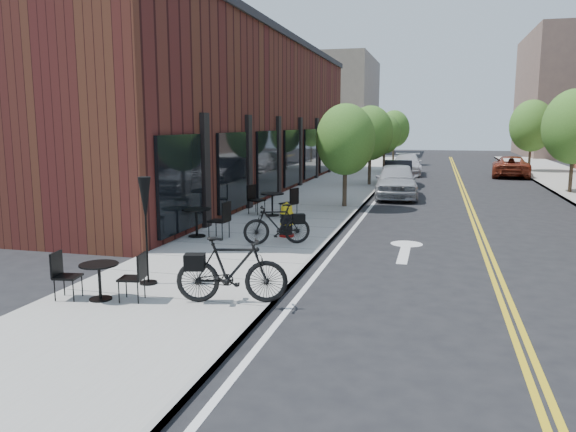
% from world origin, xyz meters
% --- Properties ---
extents(ground, '(120.00, 120.00, 0.00)m').
position_xyz_m(ground, '(0.00, 0.00, 0.00)').
color(ground, black).
rests_on(ground, ground).
extents(sidewalk_near, '(4.00, 70.00, 0.12)m').
position_xyz_m(sidewalk_near, '(-2.00, 10.00, 0.06)').
color(sidewalk_near, '#9E9B93').
rests_on(sidewalk_near, ground).
extents(building_near, '(5.00, 28.00, 7.00)m').
position_xyz_m(building_near, '(-6.50, 14.00, 3.50)').
color(building_near, '#461916').
rests_on(building_near, ground).
extents(bg_building_left, '(8.00, 14.00, 10.00)m').
position_xyz_m(bg_building_left, '(-8.00, 48.00, 5.00)').
color(bg_building_left, '#726656').
rests_on(bg_building_left, ground).
extents(tree_near_a, '(2.20, 2.20, 3.81)m').
position_xyz_m(tree_near_a, '(-0.60, 9.00, 2.60)').
color(tree_near_a, '#382B1E').
rests_on(tree_near_a, sidewalk_near).
extents(tree_near_b, '(2.30, 2.30, 3.98)m').
position_xyz_m(tree_near_b, '(-0.60, 17.00, 2.71)').
color(tree_near_b, '#382B1E').
rests_on(tree_near_b, sidewalk_near).
extents(tree_near_c, '(2.10, 2.10, 3.67)m').
position_xyz_m(tree_near_c, '(-0.60, 25.00, 2.53)').
color(tree_near_c, '#382B1E').
rests_on(tree_near_c, sidewalk_near).
extents(tree_near_d, '(2.40, 2.40, 4.11)m').
position_xyz_m(tree_near_d, '(-0.60, 33.00, 2.79)').
color(tree_near_d, '#382B1E').
rests_on(tree_near_d, sidewalk_near).
extents(tree_far_b, '(2.80, 2.80, 4.62)m').
position_xyz_m(tree_far_b, '(8.60, 16.00, 3.06)').
color(tree_far_b, '#382B1E').
rests_on(tree_far_b, sidewalk_far).
extents(tree_far_c, '(2.80, 2.80, 4.62)m').
position_xyz_m(tree_far_c, '(8.60, 28.00, 3.06)').
color(tree_far_c, '#382B1E').
rests_on(tree_far_c, sidewalk_far).
extents(fire_hydrant, '(0.43, 0.43, 0.95)m').
position_xyz_m(fire_hydrant, '(-1.22, 2.88, 0.57)').
color(fire_hydrant, maroon).
rests_on(fire_hydrant, sidewalk_near).
extents(bicycle_left, '(1.78, 1.15, 1.04)m').
position_xyz_m(bicycle_left, '(-1.21, 1.84, 0.64)').
color(bicycle_left, black).
rests_on(bicycle_left, sidewalk_near).
extents(bicycle_right, '(2.00, 1.00, 1.16)m').
position_xyz_m(bicycle_right, '(-0.64, -2.95, 0.70)').
color(bicycle_right, black).
rests_on(bicycle_right, sidewalk_near).
extents(bistro_set_a, '(1.60, 0.78, 0.84)m').
position_xyz_m(bistro_set_a, '(-2.95, -3.39, 0.54)').
color(bistro_set_a, black).
rests_on(bistro_set_a, sidewalk_near).
extents(bistro_set_b, '(1.90, 0.89, 1.01)m').
position_xyz_m(bistro_set_b, '(-3.60, 2.23, 0.63)').
color(bistro_set_b, black).
rests_on(bistro_set_b, sidewalk_near).
extents(bistro_set_c, '(1.87, 1.10, 0.99)m').
position_xyz_m(bistro_set_c, '(-2.60, 6.18, 0.62)').
color(bistro_set_c, black).
rests_on(bistro_set_c, sidewalk_near).
extents(patio_umbrella, '(0.34, 0.34, 2.07)m').
position_xyz_m(patio_umbrella, '(-2.63, -2.27, 1.61)').
color(patio_umbrella, black).
rests_on(patio_umbrella, sidewalk_near).
extents(parked_car_a, '(2.08, 4.52, 1.50)m').
position_xyz_m(parked_car_a, '(1.05, 12.84, 0.75)').
color(parked_car_a, '#A4A7AD').
rests_on(parked_car_a, ground).
extents(parked_car_b, '(1.64, 4.06, 1.31)m').
position_xyz_m(parked_car_b, '(0.80, 17.66, 0.65)').
color(parked_car_b, black).
rests_on(parked_car_b, ground).
extents(parked_car_c, '(1.99, 4.61, 1.32)m').
position_xyz_m(parked_car_c, '(0.89, 24.35, 0.66)').
color(parked_car_c, silver).
rests_on(parked_car_c, ground).
extents(parked_car_far, '(2.51, 4.73, 1.27)m').
position_xyz_m(parked_car_far, '(7.06, 24.50, 0.63)').
color(parked_car_far, maroon).
rests_on(parked_car_far, ground).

